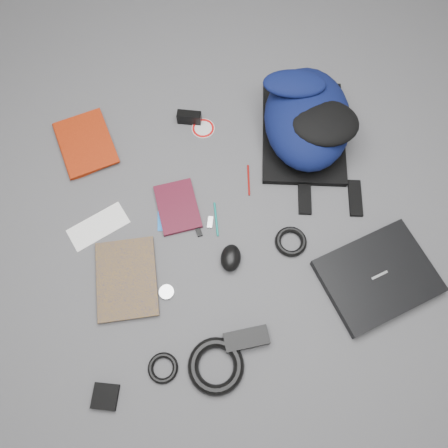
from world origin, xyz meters
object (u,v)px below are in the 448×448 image
object	(u,v)px
backpack	(307,118)
textbook_red	(61,152)
power_brick	(246,339)
pouch	(105,396)
laptop	(378,277)
mouse	(231,258)
comic_book	(97,283)
dvd_case	(178,207)
compact_camera	(189,118)

from	to	relation	value
backpack	textbook_red	world-z (taller)	backpack
power_brick	pouch	size ratio (longest dim) A/B	1.87
laptop	textbook_red	world-z (taller)	laptop
mouse	comic_book	bearing A→B (deg)	-162.18
textbook_red	power_brick	distance (m)	0.94
dvd_case	mouse	distance (m)	0.27
dvd_case	pouch	xyz separation A→B (m)	(-0.35, -0.54, 0.00)
backpack	compact_camera	bearing A→B (deg)	175.03
comic_book	mouse	bearing A→B (deg)	2.65
textbook_red	dvd_case	size ratio (longest dim) A/B	1.32
dvd_case	power_brick	xyz separation A→B (m)	(0.10, -0.50, 0.01)
comic_book	dvd_case	bearing A→B (deg)	39.33
power_brick	laptop	bearing A→B (deg)	12.69
backpack	compact_camera	world-z (taller)	backpack
power_brick	textbook_red	bearing A→B (deg)	123.12
backpack	comic_book	xyz separation A→B (m)	(-0.84, -0.36, -0.09)
laptop	dvd_case	xyz separation A→B (m)	(-0.57, 0.43, -0.01)
laptop	pouch	xyz separation A→B (m)	(-0.92, -0.11, -0.01)
backpack	pouch	size ratio (longest dim) A/B	6.42
backpack	compact_camera	xyz separation A→B (m)	(-0.39, 0.17, -0.07)
mouse	laptop	bearing A→B (deg)	0.14
backpack	laptop	size ratio (longest dim) A/B	1.36
comic_book	dvd_case	world-z (taller)	comic_book
comic_book	compact_camera	xyz separation A→B (m)	(0.45, 0.53, 0.01)
laptop	textbook_red	size ratio (longest dim) A/B	1.39
compact_camera	pouch	distance (m)	1.00
textbook_red	pouch	bearing A→B (deg)	-96.43
compact_camera	mouse	bearing A→B (deg)	-68.20
laptop	mouse	bearing A→B (deg)	147.53
textbook_red	pouch	world-z (taller)	textbook_red
comic_book	dvd_case	xyz separation A→B (m)	(0.32, 0.19, -0.00)
textbook_red	pouch	size ratio (longest dim) A/B	3.41
comic_book	pouch	bearing A→B (deg)	-87.44
mouse	power_brick	distance (m)	0.26
backpack	compact_camera	distance (m)	0.44
textbook_red	pouch	xyz separation A→B (m)	(0.00, -0.87, -0.00)
mouse	pouch	distance (m)	0.57
comic_book	textbook_red	bearing A→B (deg)	102.71
backpack	mouse	world-z (taller)	backpack
mouse	pouch	world-z (taller)	mouse
textbook_red	dvd_case	bearing A→B (deg)	-49.21
compact_camera	mouse	size ratio (longest dim) A/B	0.95
pouch	backpack	bearing A→B (deg)	38.62
power_brick	dvd_case	bearing A→B (deg)	105.28
textbook_red	power_brick	xyz separation A→B (m)	(0.45, -0.83, 0.00)
dvd_case	compact_camera	distance (m)	0.36
power_brick	compact_camera	bearing A→B (deg)	91.97
comic_book	compact_camera	bearing A→B (deg)	57.96
textbook_red	mouse	distance (m)	0.74
power_brick	mouse	bearing A→B (deg)	88.41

